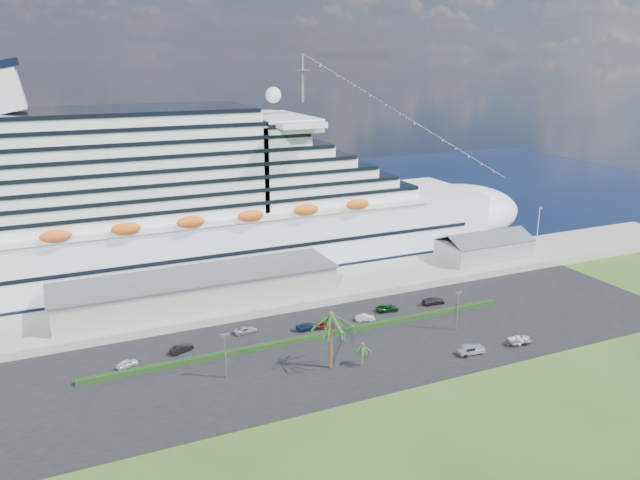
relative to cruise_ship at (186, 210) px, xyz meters
name	(u,v)px	position (x,y,z in m)	size (l,w,h in m)	color
ground	(391,367)	(21.53, -64.00, -16.69)	(420.00, 420.00, 0.00)	#31501A
asphalt_lot	(362,342)	(21.53, -53.00, -16.63)	(140.00, 38.00, 0.12)	black
wharf	(304,289)	(21.53, -24.00, -15.79)	(240.00, 20.00, 1.80)	gray
water	(208,209)	(21.53, 66.00, -16.68)	(420.00, 160.00, 0.02)	black
cruise_ship	(186,210)	(0.00, 0.00, 0.00)	(191.00, 38.00, 54.00)	silver
terminal_building	(198,288)	(-3.47, -24.00, -11.68)	(61.00, 15.00, 6.30)	gray
port_shed	(484,248)	(73.53, -24.00, -12.30)	(24.00, 12.31, 7.37)	gray
flagpole	(538,226)	(91.57, -24.00, -8.43)	(1.08, 0.16, 12.00)	silver
hedge	(314,336)	(13.53, -48.00, -16.12)	(88.00, 1.10, 0.90)	black
lamp_post_left	(225,350)	(-6.47, -56.00, -11.35)	(1.60, 0.35, 8.27)	gray
lamp_post_right	(458,306)	(41.53, -56.00, -11.35)	(1.60, 0.35, 8.27)	gray
palm_tall	(331,320)	(11.53, -60.00, -7.49)	(8.82, 8.82, 11.13)	#47301E
palm_short	(362,347)	(17.03, -61.50, -13.03)	(3.53, 3.53, 4.56)	#47301E
parked_car_0	(127,363)	(-21.53, -44.92, -15.89)	(1.61, 4.00, 1.36)	silver
parked_car_1	(181,348)	(-11.47, -43.12, -15.83)	(1.57, 4.50, 1.48)	black
parked_car_2	(246,330)	(2.05, -40.03, -15.94)	(2.10, 4.55, 1.26)	#A1A3AA
parked_car_3	(308,327)	(14.05, -43.74, -15.85)	(2.02, 4.98, 1.45)	#101F3B
parked_car_4	(324,325)	(17.25, -44.47, -15.85)	(1.72, 4.27, 1.46)	#630D10
parked_car_5	(365,318)	(26.79, -44.49, -15.90)	(1.43, 4.10, 1.35)	silver
parked_car_6	(387,308)	(33.55, -41.98, -15.88)	(2.31, 5.02, 1.39)	black
parked_car_7	(433,301)	(44.97, -42.75, -15.81)	(2.14, 5.28, 1.53)	black
pickup_truck	(471,350)	(37.34, -66.09, -15.60)	(5.18, 2.34, 1.77)	black
boat_trailer	(521,339)	(48.82, -66.60, -15.45)	(5.98, 4.03, 1.70)	gray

